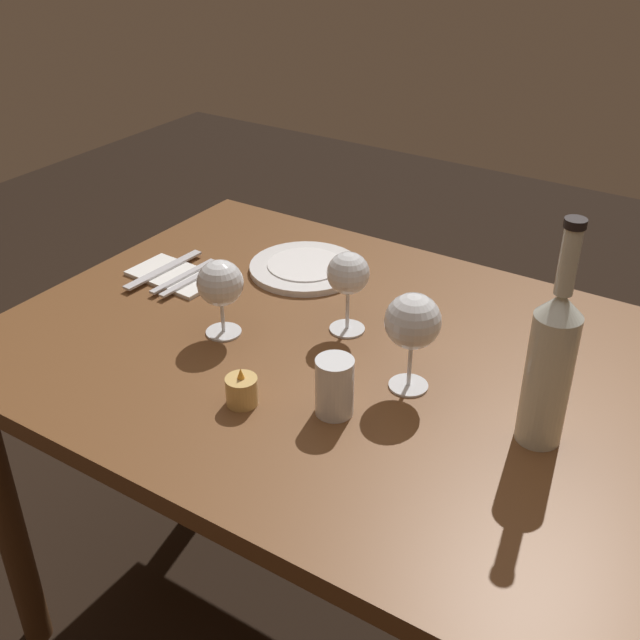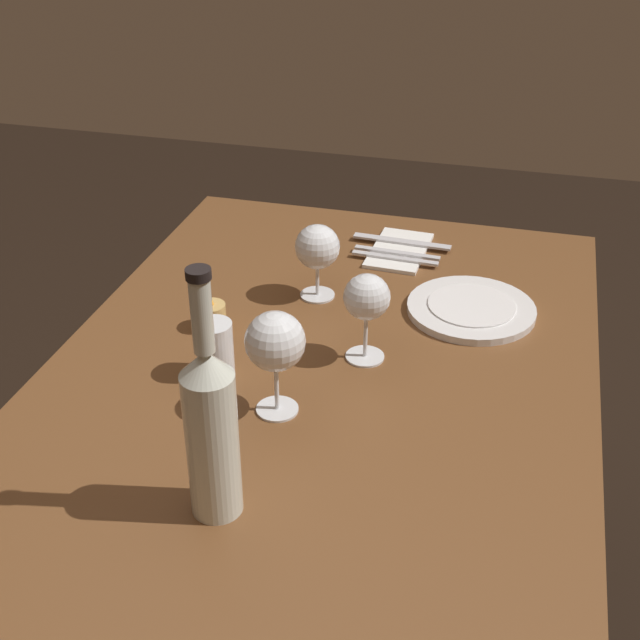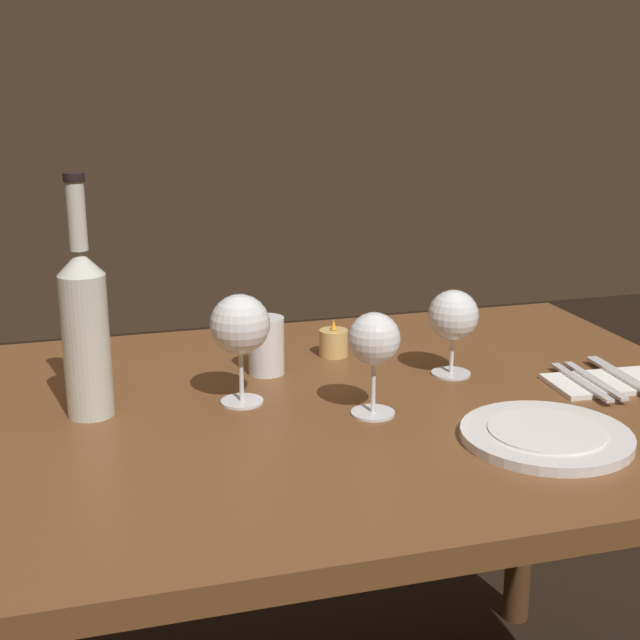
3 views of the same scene
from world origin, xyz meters
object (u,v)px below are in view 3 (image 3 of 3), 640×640
wine_glass_right (374,342)px  dinner_plate (546,435)px  wine_glass_left (240,326)px  wine_glass_centre (453,317)px  votive_candle (334,344)px  table_knife (624,377)px  fork_inner (595,380)px  fork_outer (581,382)px  wine_bottle (85,327)px  water_tumbler (266,348)px  folded_napkin (608,383)px

wine_glass_right → dinner_plate: bearing=-38.5°
wine_glass_left → wine_glass_centre: size_ratio=1.18×
wine_glass_left → dinner_plate: size_ratio=0.73×
votive_candle → table_knife: votive_candle is taller
wine_glass_centre → table_knife: wine_glass_centre is taller
fork_inner → wine_glass_right: bearing=-177.7°
dinner_plate → wine_glass_right: bearing=141.5°
wine_glass_left → table_knife: 0.63m
fork_outer → table_knife: same height
wine_glass_centre → wine_bottle: size_ratio=0.41×
votive_candle → fork_inner: bearing=-36.8°
wine_bottle → water_tumbler: (0.29, 0.11, -0.09)m
water_tumbler → fork_outer: 0.52m
wine_glass_left → fork_outer: bearing=-8.9°
water_tumbler → table_knife: water_tumbler is taller
wine_glass_right → water_tumbler: size_ratio=1.60×
wine_glass_right → wine_glass_centre: wine_glass_right is taller
fork_inner → folded_napkin: bearing=0.0°
folded_napkin → wine_bottle: bearing=173.2°
water_tumbler → dinner_plate: (0.31, -0.38, -0.04)m
wine_glass_left → wine_bottle: 0.23m
folded_napkin → fork_outer: fork_outer is taller
folded_napkin → wine_glass_left: bearing=171.8°
wine_bottle → fork_outer: wine_bottle is taller
wine_bottle → dinner_plate: wine_bottle is taller
wine_glass_right → wine_bottle: 0.42m
fork_inner → votive_candle: bearing=143.2°
wine_glass_centre → dinner_plate: wine_glass_centre is taller
dinner_plate → table_knife: bearing=35.5°
wine_glass_left → dinner_plate: wine_glass_left is taller
votive_candle → folded_napkin: votive_candle is taller
folded_napkin → table_knife: table_knife is taller
wine_glass_right → wine_glass_centre: size_ratio=1.07×
wine_bottle → fork_outer: 0.78m
dinner_plate → folded_napkin: (0.21, 0.17, -0.00)m
wine_glass_right → wine_glass_centre: (0.19, 0.13, -0.01)m
wine_glass_centre → fork_inner: 0.25m
wine_glass_centre → fork_inner: (0.20, -0.12, -0.09)m
water_tumbler → dinner_plate: bearing=-51.0°
water_tumbler → wine_glass_left: bearing=-118.1°
wine_bottle → fork_inner: (0.79, -0.10, -0.12)m
dinner_plate → table_knife: (0.24, 0.17, 0.00)m
wine_glass_centre → fork_inner: bearing=-30.5°
dinner_plate → table_knife: 0.30m
votive_candle → fork_outer: bearing=-38.8°
wine_glass_right → wine_glass_centre: bearing=35.6°
wine_glass_centre → fork_outer: size_ratio=0.81×
water_tumbler → votive_candle: (0.14, 0.06, -0.02)m
water_tumbler → fork_inner: water_tumbler is taller
wine_glass_right → fork_inner: wine_glass_right is taller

